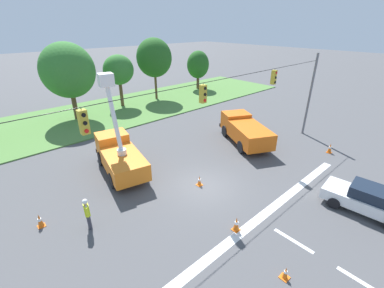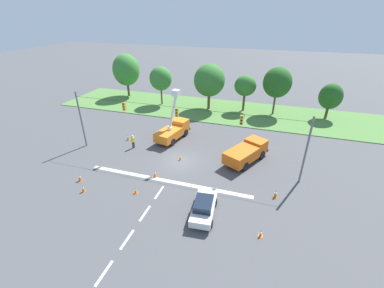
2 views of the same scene
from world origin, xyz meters
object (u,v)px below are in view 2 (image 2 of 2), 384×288
(road_worker, at_px, (133,141))
(traffic_cone_near_bucket, at_px, (261,234))
(tree_east_end, at_px, (331,97))
(utility_truck_bucket_lift, at_px, (173,130))
(traffic_cone_foreground_right, at_px, (83,189))
(traffic_cone_mid_right, at_px, (180,157))
(traffic_cone_lane_edge_a, at_px, (155,174))
(traffic_cone_foreground_left, at_px, (136,191))
(utility_truck_support_near, at_px, (247,152))
(traffic_cone_mid_left, at_px, (128,137))
(tree_far_west, at_px, (126,70))
(tree_east, at_px, (245,86))
(tree_far_east, at_px, (277,83))
(traffic_cone_far_left, at_px, (80,177))
(tree_west, at_px, (161,79))
(sedan_white, at_px, (204,207))
(traffic_cone_lane_edge_b, at_px, (276,194))
(tree_centre, at_px, (209,80))

(road_worker, relative_size, traffic_cone_near_bucket, 2.92)
(tree_east_end, distance_m, utility_truck_bucket_lift, 25.33)
(traffic_cone_foreground_right, bearing_deg, traffic_cone_mid_right, 50.84)
(traffic_cone_lane_edge_a, bearing_deg, traffic_cone_foreground_left, -101.75)
(utility_truck_support_near, distance_m, traffic_cone_mid_left, 15.93)
(tree_far_west, height_order, traffic_cone_foreground_right, tree_far_west)
(road_worker, relative_size, traffic_cone_foreground_right, 2.43)
(tree_east, height_order, road_worker, tree_east)
(tree_east_end, bearing_deg, tree_far_east, -176.24)
(utility_truck_bucket_lift, height_order, utility_truck_support_near, utility_truck_bucket_lift)
(traffic_cone_far_left, bearing_deg, traffic_cone_lane_edge_a, 22.97)
(tree_far_east, xyz_separation_m, traffic_cone_foreground_right, (-16.72, -27.22, -5.02))
(tree_west, xyz_separation_m, tree_east, (14.86, 1.17, -0.41))
(sedan_white, bearing_deg, traffic_cone_lane_edge_a, 148.83)
(utility_truck_bucket_lift, relative_size, traffic_cone_foreground_left, 11.06)
(utility_truck_support_near, distance_m, traffic_cone_mid_right, 7.70)
(traffic_cone_near_bucket, relative_size, traffic_cone_far_left, 0.74)
(tree_east, relative_size, sedan_white, 1.38)
(traffic_cone_lane_edge_b, bearing_deg, traffic_cone_mid_left, 161.61)
(traffic_cone_foreground_left, height_order, traffic_cone_foreground_right, traffic_cone_foreground_right)
(traffic_cone_mid_right, xyz_separation_m, traffic_cone_near_bucket, (9.88, -8.96, -0.04))
(utility_truck_bucket_lift, distance_m, traffic_cone_lane_edge_a, 9.30)
(tree_far_west, bearing_deg, traffic_cone_lane_edge_a, -54.95)
(utility_truck_bucket_lift, relative_size, traffic_cone_lane_edge_a, 8.26)
(traffic_cone_lane_edge_b, bearing_deg, road_worker, 165.12)
(sedan_white, xyz_separation_m, traffic_cone_mid_right, (-5.01, 7.94, -0.46))
(utility_truck_bucket_lift, bearing_deg, tree_west, 119.79)
(tree_east_end, bearing_deg, traffic_cone_lane_edge_a, -129.69)
(traffic_cone_far_left, bearing_deg, tree_east_end, 44.88)
(tree_centre, bearing_deg, traffic_cone_foreground_right, -102.28)
(tree_centre, xyz_separation_m, sedan_white, (6.18, -25.85, -4.32))
(tree_west, relative_size, road_worker, 3.91)
(tree_east_end, bearing_deg, traffic_cone_lane_edge_b, -107.36)
(tree_far_east, height_order, traffic_cone_foreground_left, tree_far_east)
(traffic_cone_mid_left, bearing_deg, traffic_cone_lane_edge_a, -43.62)
(traffic_cone_mid_left, relative_size, traffic_cone_mid_right, 1.11)
(traffic_cone_near_bucket, bearing_deg, traffic_cone_far_left, 174.18)
(traffic_cone_lane_edge_a, bearing_deg, tree_east, 75.02)
(tree_far_west, distance_m, traffic_cone_foreground_left, 32.59)
(tree_far_east, xyz_separation_m, traffic_cone_lane_edge_a, (-11.16, -22.81, -4.99))
(tree_far_east, distance_m, traffic_cone_lane_edge_a, 25.88)
(tree_east_end, bearing_deg, utility_truck_bucket_lift, -145.70)
(traffic_cone_foreground_right, xyz_separation_m, traffic_cone_lane_edge_b, (17.76, 4.80, 0.05))
(traffic_cone_mid_left, bearing_deg, traffic_cone_mid_right, -17.88)
(tree_centre, height_order, tree_east, tree_centre)
(traffic_cone_lane_edge_a, height_order, traffic_cone_far_left, traffic_cone_far_left)
(traffic_cone_mid_left, bearing_deg, utility_truck_support_near, -2.28)
(tree_east_end, height_order, utility_truck_bucket_lift, utility_truck_bucket_lift)
(tree_far_west, height_order, traffic_cone_mid_left, tree_far_west)
(tree_far_west, relative_size, road_worker, 4.70)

